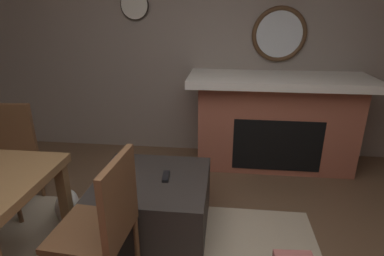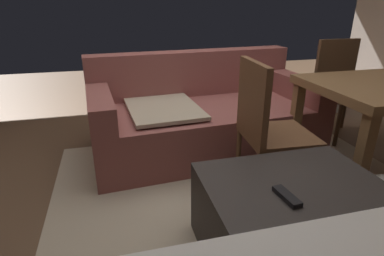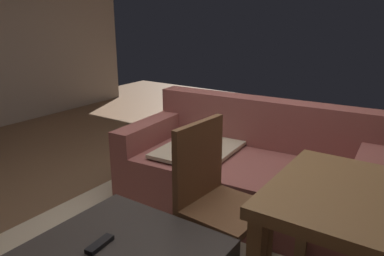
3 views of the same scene
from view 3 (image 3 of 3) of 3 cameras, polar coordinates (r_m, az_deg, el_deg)
The scene contains 5 objects.
floor at distance 2.93m, azimuth 0.39°, elevation -14.30°, with size 8.80×8.80×0.00m, color brown.
area_rug at distance 2.62m, azimuth 1.21°, elevation -18.43°, with size 2.60×2.00×0.01m, color tan.
couch at distance 3.09m, azimuth 8.34°, elevation -6.44°, with size 2.02×1.10×0.83m.
tv_remote at distance 1.97m, azimuth -13.92°, elevation -16.85°, with size 0.05×0.16×0.02m, color black.
dining_chair_west at distance 2.25m, azimuth 3.23°, elevation -9.55°, with size 0.47×0.47×0.93m.
Camera 3 is at (1.39, -2.07, 1.54)m, focal length 34.92 mm.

